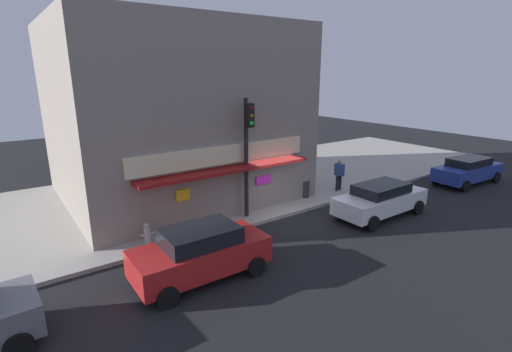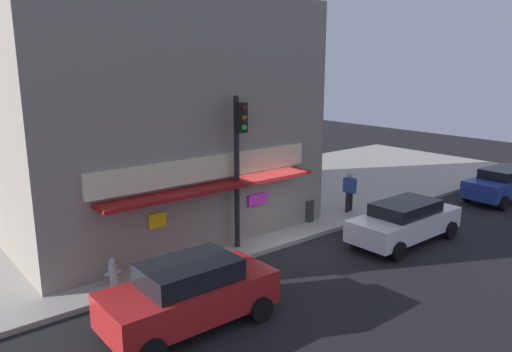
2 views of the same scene
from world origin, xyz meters
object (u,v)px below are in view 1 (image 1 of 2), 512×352
Objects in this scene: trash_can at (305,189)px; parked_car_red at (201,252)px; parked_car_blue at (468,170)px; parked_car_white at (380,199)px; fire_hydrant at (147,233)px; traffic_light at (248,143)px; pedestrian at (339,173)px.

trash_can is 8.48m from parked_car_red.
parked_car_blue is 8.32m from parked_car_white.
parked_car_blue is at bearing -8.79° from fire_hydrant.
traffic_light reaches higher than parked_car_blue.
parked_car_white is (9.56, -3.02, 0.26)m from fire_hydrant.
traffic_light is 5.54m from parked_car_red.
parked_car_white is (1.26, -3.54, 0.22)m from trash_can.
fire_hydrant is 3.15m from parked_car_red.
traffic_light is 13.93m from parked_car_blue.
parked_car_blue is 1.02× the size of parked_car_white.
parked_car_blue reaches higher than trash_can.
fire_hydrant is at bearing 179.93° from traffic_light.
parked_car_red is (-9.90, -3.40, -0.23)m from pedestrian.
pedestrian is at bearing 157.20° from parked_car_blue.
traffic_light is 6.49m from pedestrian.
parked_car_red is 0.92× the size of parked_car_white.
parked_car_blue reaches higher than fire_hydrant.
parked_car_blue is 17.26m from parked_car_red.
parked_car_white reaches higher than fire_hydrant.
traffic_light is 6.46m from parked_car_white.
trash_can is at bearing 174.90° from pedestrian.
trash_can reaches higher than fire_hydrant.
parked_car_red is at bearing -141.52° from traffic_light.
trash_can is 10.13m from parked_car_blue.
pedestrian is 0.37× the size of parked_car_white.
parked_car_red is at bearing -154.90° from trash_can.
pedestrian is 10.47m from parked_car_red.
traffic_light is at bearing -176.85° from pedestrian.
fire_hydrant is 0.19× the size of parked_car_red.
parked_car_white is at bearing 0.34° from parked_car_red.
fire_hydrant is at bearing 171.21° from parked_car_blue.
traffic_light is 6.08× the size of trash_can.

